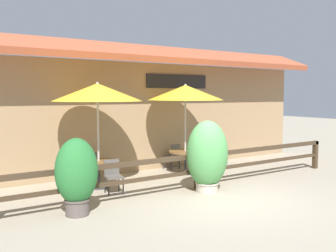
% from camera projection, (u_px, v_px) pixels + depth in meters
% --- Properties ---
extents(ground_plane, '(60.00, 60.00, 0.00)m').
position_uv_depth(ground_plane, '(223.00, 198.00, 9.25)').
color(ground_plane, '#9E937F').
extents(building_facade, '(14.28, 1.49, 4.23)m').
position_uv_depth(building_facade, '(142.00, 106.00, 12.49)').
color(building_facade, '#997A56').
rests_on(building_facade, ground).
extents(patio_railing, '(10.40, 0.14, 0.95)m').
position_uv_depth(patio_railing, '(198.00, 163.00, 10.07)').
color(patio_railing, '#3D2D1E').
rests_on(patio_railing, ground).
extents(patio_umbrella_near, '(2.43, 2.43, 2.88)m').
position_uv_depth(patio_umbrella_near, '(97.00, 92.00, 10.06)').
color(patio_umbrella_near, '#B7B2A8').
rests_on(patio_umbrella_near, ground).
extents(dining_table_near, '(1.07, 1.07, 0.73)m').
position_uv_depth(dining_table_near, '(99.00, 166.00, 10.23)').
color(dining_table_near, brown).
rests_on(dining_table_near, ground).
extents(chair_near_streetside, '(0.48, 0.48, 0.87)m').
position_uv_depth(chair_near_streetside, '(113.00, 175.00, 9.63)').
color(chair_near_streetside, '#514C47').
rests_on(chair_near_streetside, ground).
extents(chair_near_wallside, '(0.49, 0.49, 0.87)m').
position_uv_depth(chair_near_wallside, '(91.00, 165.00, 10.93)').
color(chair_near_wallside, '#514C47').
rests_on(chair_near_wallside, ground).
extents(patio_umbrella_middle, '(2.43, 2.43, 2.88)m').
position_uv_depth(patio_umbrella_middle, '(185.00, 93.00, 11.88)').
color(patio_umbrella_middle, '#B7B2A8').
rests_on(patio_umbrella_middle, ground).
extents(dining_table_middle, '(1.07, 1.07, 0.73)m').
position_uv_depth(dining_table_middle, '(185.00, 155.00, 12.05)').
color(dining_table_middle, brown).
rests_on(dining_table_middle, ground).
extents(chair_middle_streetside, '(0.48, 0.48, 0.87)m').
position_uv_depth(chair_middle_streetside, '(201.00, 162.00, 11.40)').
color(chair_middle_streetside, '#514C47').
rests_on(chair_middle_streetside, ground).
extents(chair_middle_wallside, '(0.49, 0.49, 0.87)m').
position_uv_depth(chair_middle_wallside, '(173.00, 155.00, 12.77)').
color(chair_middle_wallside, '#514C47').
rests_on(chair_middle_wallside, ground).
extents(potted_plant_entrance_palm, '(0.90, 0.81, 1.64)m').
position_uv_depth(potted_plant_entrance_palm, '(77.00, 174.00, 7.85)').
color(potted_plant_entrance_palm, '#564C47').
rests_on(potted_plant_entrance_palm, ground).
extents(potted_plant_broad_leaf, '(1.12, 1.01, 1.87)m').
position_uv_depth(potted_plant_broad_leaf, '(207.00, 156.00, 9.75)').
color(potted_plant_broad_leaf, '#B7AD99').
rests_on(potted_plant_broad_leaf, ground).
extents(potted_plant_small_flowering, '(0.59, 0.56, 0.76)m').
position_uv_depth(potted_plant_small_flowering, '(220.00, 153.00, 13.82)').
color(potted_plant_small_flowering, '#564C47').
rests_on(potted_plant_small_flowering, ground).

